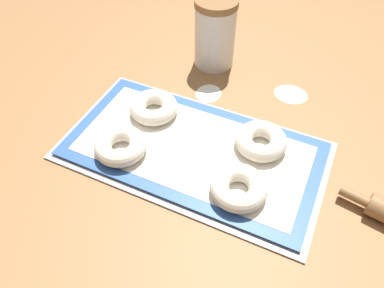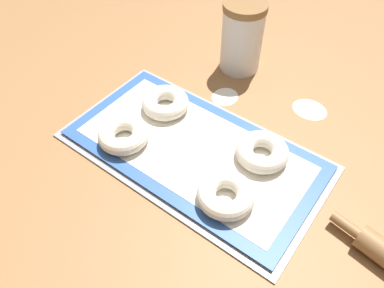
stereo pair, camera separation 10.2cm
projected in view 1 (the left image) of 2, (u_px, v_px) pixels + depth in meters
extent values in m
plane|color=olive|center=(195.00, 153.00, 0.75)|extent=(2.80, 2.80, 0.00)
cube|color=#93969B|center=(192.00, 152.00, 0.74)|extent=(0.52, 0.28, 0.01)
cube|color=#2D569E|center=(192.00, 150.00, 0.74)|extent=(0.49, 0.26, 0.00)
cube|color=silver|center=(192.00, 150.00, 0.74)|extent=(0.45, 0.21, 0.00)
torus|color=silver|center=(120.00, 146.00, 0.72)|extent=(0.10, 0.10, 0.03)
torus|color=silver|center=(239.00, 188.00, 0.65)|extent=(0.10, 0.10, 0.03)
torus|color=silver|center=(154.00, 107.00, 0.79)|extent=(0.10, 0.10, 0.03)
torus|color=silver|center=(261.00, 141.00, 0.73)|extent=(0.10, 0.10, 0.03)
cylinder|color=white|center=(215.00, 36.00, 0.89)|extent=(0.10, 0.10, 0.15)
cylinder|color=olive|center=(217.00, 2.00, 0.83)|extent=(0.10, 0.10, 0.02)
cylinder|color=olive|center=(354.00, 196.00, 0.65)|extent=(0.05, 0.03, 0.02)
ellipsoid|color=white|center=(209.00, 93.00, 0.87)|extent=(0.06, 0.07, 0.00)
ellipsoid|color=white|center=(291.00, 94.00, 0.86)|extent=(0.08, 0.07, 0.00)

